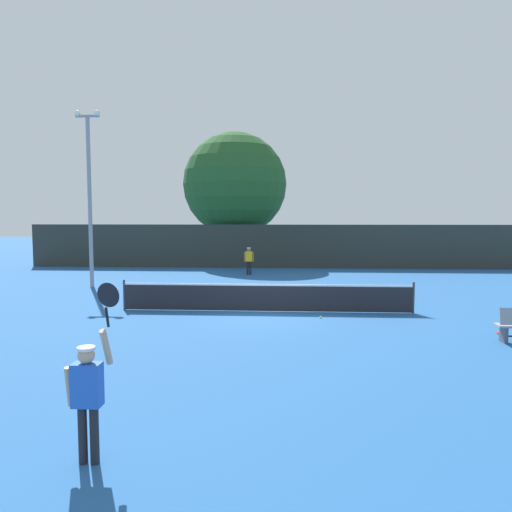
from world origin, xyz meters
The scene contains 10 objects.
ground_plane centered at (0.00, 0.00, 0.00)m, with size 120.00×120.00×0.00m, color #235693.
tennis_net centered at (0.00, 0.00, 0.51)m, with size 10.12×0.08×1.07m.
perimeter_fence centered at (0.00, 14.27, 1.39)m, with size 32.07×0.12×2.79m, color #2D332D.
player_serving centered at (-1.94, -10.41, 1.05)m, with size 0.67×0.38×2.42m.
player_receiving centered at (-1.40, 10.50, 0.94)m, with size 0.57×0.23×1.55m.
tennis_ball centered at (1.81, -1.00, 0.03)m, with size 0.07×0.07×0.07m, color #CCE033.
spare_racket centered at (6.76, -2.81, 0.02)m, with size 0.28×0.52×0.04m.
light_pole centered at (-8.40, 5.36, 4.63)m, with size 1.18×0.28×8.14m.
large_tree centered at (-2.90, 17.37, 5.55)m, with size 7.24×7.24×9.18m.
parked_car_near centered at (10.18, 22.49, 0.78)m, with size 2.13×4.30×1.69m.
Camera 1 is at (0.65, -16.43, 3.29)m, focal length 33.62 mm.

